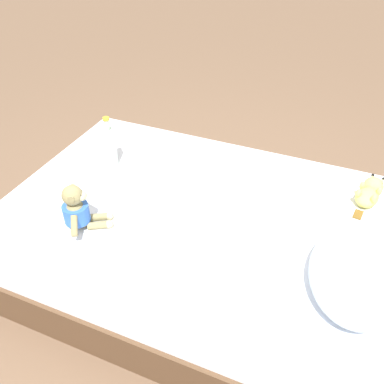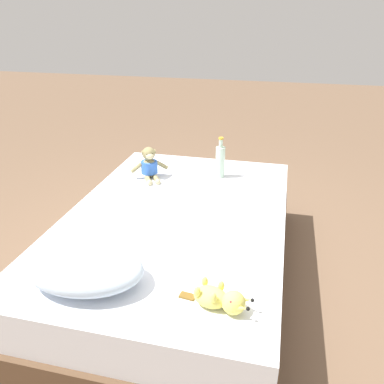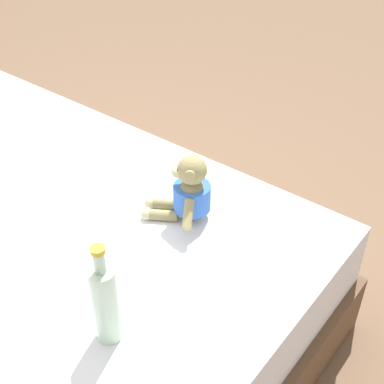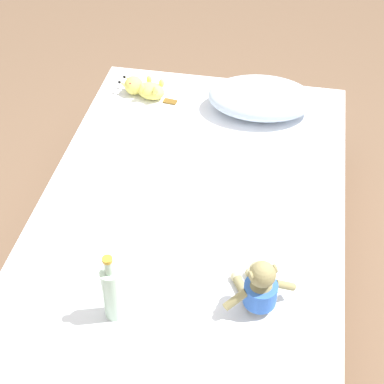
{
  "view_description": "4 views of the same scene",
  "coord_description": "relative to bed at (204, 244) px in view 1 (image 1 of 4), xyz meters",
  "views": [
    {
      "loc": [
        1.47,
        0.55,
        1.81
      ],
      "look_at": [
        -0.02,
        -0.08,
        0.56
      ],
      "focal_mm": 38.01,
      "sensor_mm": 36.0,
      "label": 1
    },
    {
      "loc": [
        -0.58,
        2.0,
        1.62
      ],
      "look_at": [
        -0.07,
        -0.14,
        0.57
      ],
      "focal_mm": 36.03,
      "sensor_mm": 36.0,
      "label": 2
    },
    {
      "loc": [
        -0.72,
        -1.34,
        1.61
      ],
      "look_at": [
        0.35,
        -0.51,
        0.58
      ],
      "focal_mm": 49.46,
      "sensor_mm": 36.0,
      "label": 3
    },
    {
      "loc": [
        0.35,
        -1.87,
        2.3
      ],
      "look_at": [
        0.0,
        0.0,
        0.53
      ],
      "focal_mm": 56.23,
      "sensor_mm": 36.0,
      "label": 4
    }
  ],
  "objects": [
    {
      "name": "glass_bottle",
      "position": [
        -0.16,
        -0.64,
        0.37
      ],
      "size": [
        0.07,
        0.07,
        0.31
      ],
      "color": "#B2D1B7",
      "rests_on": "bed"
    },
    {
      "name": "ground_plane",
      "position": [
        0.0,
        0.0,
        -0.24
      ],
      "size": [
        16.0,
        16.0,
        0.0
      ],
      "primitive_type": "plane",
      "color": "brown"
    },
    {
      "name": "bed",
      "position": [
        0.0,
        0.0,
        0.0
      ],
      "size": [
        1.36,
        2.07,
        0.48
      ],
      "color": "brown",
      "rests_on": "ground_plane"
    },
    {
      "name": "pillow",
      "position": [
        0.22,
        0.73,
        0.32
      ],
      "size": [
        0.57,
        0.4,
        0.16
      ],
      "color": "silver",
      "rests_on": "bed"
    },
    {
      "name": "plush_yellow_creature",
      "position": [
        -0.4,
        0.75,
        0.29
      ],
      "size": [
        0.33,
        0.15,
        0.1
      ],
      "color": "#EAE066",
      "rests_on": "bed"
    },
    {
      "name": "plush_monkey",
      "position": [
        0.34,
        -0.5,
        0.34
      ],
      "size": [
        0.26,
        0.25,
        0.24
      ],
      "color": "#8E8456",
      "rests_on": "bed"
    }
  ]
}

